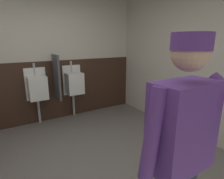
% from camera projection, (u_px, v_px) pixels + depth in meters
% --- Properties ---
extents(ground_plane, '(4.99, 4.57, 0.04)m').
position_uv_depth(ground_plane, '(75.00, 178.00, 2.29)').
color(ground_plane, slate).
extents(wall_back, '(4.99, 0.12, 2.61)m').
position_uv_depth(wall_back, '(35.00, 59.00, 3.64)').
color(wall_back, beige).
rests_on(wall_back, ground_plane).
extents(wall_right, '(0.12, 4.57, 2.61)m').
position_uv_depth(wall_right, '(197.00, 62.00, 3.11)').
color(wall_right, beige).
rests_on(wall_right, ground_plane).
extents(wainscot_band_back, '(4.39, 0.03, 1.26)m').
position_uv_depth(wainscot_band_back, '(39.00, 93.00, 3.75)').
color(wainscot_band_back, '#382319').
rests_on(wainscot_band_back, ground_plane).
extents(urinal_left, '(0.40, 0.34, 1.24)m').
position_uv_depth(urinal_left, '(37.00, 87.00, 3.57)').
color(urinal_left, white).
rests_on(urinal_left, ground_plane).
extents(urinal_middle, '(0.40, 0.34, 1.24)m').
position_uv_depth(urinal_middle, '(74.00, 83.00, 3.95)').
color(urinal_middle, white).
rests_on(urinal_middle, ground_plane).
extents(privacy_divider_panel, '(0.04, 0.40, 0.90)m').
position_uv_depth(privacy_divider_panel, '(57.00, 77.00, 3.66)').
color(privacy_divider_panel, '#4C4C51').
extents(person, '(0.66, 0.60, 1.69)m').
position_uv_depth(person, '(182.00, 143.00, 1.19)').
color(person, '#2D3342').
rests_on(person, ground_plane).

